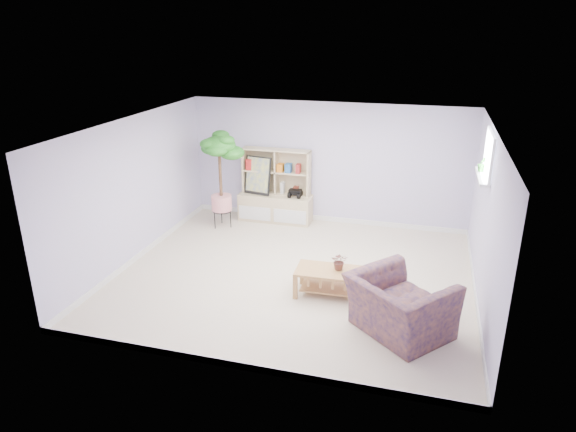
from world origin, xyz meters
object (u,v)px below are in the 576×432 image
(floor_tree, at_px, (221,181))
(armchair, at_px, (400,302))
(coffee_table, at_px, (329,282))
(storage_unit, at_px, (275,186))

(floor_tree, xyz_separation_m, armchair, (3.63, -2.85, -0.50))
(coffee_table, relative_size, armchair, 0.83)
(storage_unit, xyz_separation_m, floor_tree, (-0.92, -0.59, 0.21))
(coffee_table, distance_m, armchair, 1.31)
(storage_unit, relative_size, coffee_table, 1.50)
(storage_unit, height_order, coffee_table, storage_unit)
(coffee_table, bearing_deg, floor_tree, 138.72)
(armchair, bearing_deg, floor_tree, 2.64)
(floor_tree, distance_m, armchair, 4.64)
(storage_unit, xyz_separation_m, coffee_table, (1.65, -2.72, -0.53))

